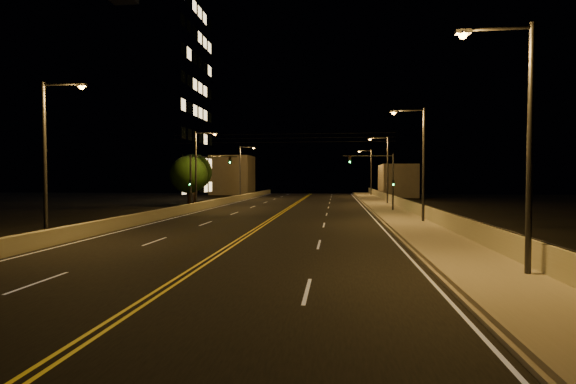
# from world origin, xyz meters

# --- Properties ---
(ground) EXTENTS (160.00, 160.00, 0.00)m
(ground) POSITION_xyz_m (0.00, 0.00, 0.00)
(ground) COLOR black
(ground) RESTS_ON ground
(road) EXTENTS (18.00, 120.00, 0.02)m
(road) POSITION_xyz_m (0.00, 20.00, 0.01)
(road) COLOR black
(road) RESTS_ON ground
(sidewalk) EXTENTS (3.60, 120.00, 0.30)m
(sidewalk) POSITION_xyz_m (10.80, 20.00, 0.15)
(sidewalk) COLOR gray
(sidewalk) RESTS_ON ground
(curb) EXTENTS (0.14, 120.00, 0.15)m
(curb) POSITION_xyz_m (8.93, 20.00, 0.07)
(curb) COLOR gray
(curb) RESTS_ON ground
(parapet_wall) EXTENTS (0.30, 120.00, 1.00)m
(parapet_wall) POSITION_xyz_m (12.45, 20.00, 0.80)
(parapet_wall) COLOR #ADA990
(parapet_wall) RESTS_ON sidewalk
(jersey_barrier) EXTENTS (0.45, 120.00, 0.86)m
(jersey_barrier) POSITION_xyz_m (-9.27, 20.00, 0.43)
(jersey_barrier) COLOR #ADA990
(jersey_barrier) RESTS_ON ground
(distant_building_right) EXTENTS (6.00, 10.00, 5.88)m
(distant_building_right) POSITION_xyz_m (16.50, 66.56, 2.94)
(distant_building_right) COLOR gray
(distant_building_right) RESTS_ON ground
(distant_building_left) EXTENTS (8.00, 8.00, 7.98)m
(distant_building_left) POSITION_xyz_m (-16.00, 73.45, 3.99)
(distant_building_left) COLOR gray
(distant_building_left) RESTS_ON ground
(parapet_rail) EXTENTS (0.06, 120.00, 0.06)m
(parapet_rail) POSITION_xyz_m (12.45, 20.00, 1.33)
(parapet_rail) COLOR black
(parapet_rail) RESTS_ON parapet_wall
(lane_markings) EXTENTS (17.32, 116.00, 0.00)m
(lane_markings) POSITION_xyz_m (0.00, 19.93, 0.02)
(lane_markings) COLOR silver
(lane_markings) RESTS_ON road
(streetlight_0) EXTENTS (2.55, 0.28, 8.63)m
(streetlight_0) POSITION_xyz_m (11.51, 3.46, 5.02)
(streetlight_0) COLOR #2D2D33
(streetlight_0) RESTS_ON ground
(streetlight_1) EXTENTS (2.55, 0.28, 8.63)m
(streetlight_1) POSITION_xyz_m (11.51, 20.45, 5.02)
(streetlight_1) COLOR #2D2D33
(streetlight_1) RESTS_ON ground
(streetlight_2) EXTENTS (2.55, 0.28, 8.63)m
(streetlight_2) POSITION_xyz_m (11.51, 42.03, 5.02)
(streetlight_2) COLOR #2D2D33
(streetlight_2) RESTS_ON ground
(streetlight_3) EXTENTS (2.55, 0.28, 8.63)m
(streetlight_3) POSITION_xyz_m (11.51, 66.71, 5.02)
(streetlight_3) COLOR #2D2D33
(streetlight_3) RESTS_ON ground
(streetlight_4) EXTENTS (2.55, 0.28, 8.63)m
(streetlight_4) POSITION_xyz_m (-9.91, 9.51, 5.02)
(streetlight_4) COLOR #2D2D33
(streetlight_4) RESTS_ON ground
(streetlight_5) EXTENTS (2.55, 0.28, 8.63)m
(streetlight_5) POSITION_xyz_m (-9.91, 33.81, 5.02)
(streetlight_5) COLOR #2D2D33
(streetlight_5) RESTS_ON ground
(streetlight_6) EXTENTS (2.55, 0.28, 8.63)m
(streetlight_6) POSITION_xyz_m (-9.91, 55.49, 5.02)
(streetlight_6) COLOR #2D2D33
(streetlight_6) RESTS_ON ground
(traffic_signal_right) EXTENTS (5.11, 0.31, 5.89)m
(traffic_signal_right) POSITION_xyz_m (9.98, 30.98, 3.74)
(traffic_signal_right) COLOR #2D2D33
(traffic_signal_right) RESTS_ON ground
(traffic_signal_left) EXTENTS (5.11, 0.31, 5.89)m
(traffic_signal_left) POSITION_xyz_m (-8.78, 30.98, 3.74)
(traffic_signal_left) COLOR #2D2D33
(traffic_signal_left) RESTS_ON ground
(overhead_wires) EXTENTS (22.00, 0.03, 0.83)m
(overhead_wires) POSITION_xyz_m (0.00, 29.50, 7.40)
(overhead_wires) COLOR black
(building_tower) EXTENTS (24.00, 15.00, 31.83)m
(building_tower) POSITION_xyz_m (-27.34, 49.79, 15.34)
(building_tower) COLOR gray
(building_tower) RESTS_ON ground
(tree_0) EXTENTS (4.53, 4.53, 6.15)m
(tree_0) POSITION_xyz_m (-12.37, 37.50, 3.87)
(tree_0) COLOR black
(tree_0) RESTS_ON ground
(tree_1) EXTENTS (5.04, 5.04, 6.83)m
(tree_1) POSITION_xyz_m (-14.38, 45.00, 4.30)
(tree_1) COLOR black
(tree_1) RESTS_ON ground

